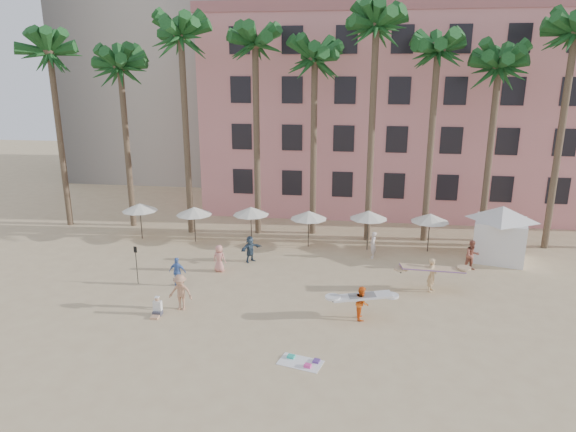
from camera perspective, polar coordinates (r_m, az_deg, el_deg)
The scene contains 11 objects.
ground at distance 23.90m, azimuth 1.58°, elevation -13.41°, with size 120.00×120.00×0.00m, color #D1B789.
pink_hotel at distance 47.07m, azimuth 14.03°, elevation 11.01°, with size 35.00×14.00×16.00m, color pink.
palm_row at distance 35.75m, azimuth 5.46°, elevation 17.93°, with size 44.40×5.40×16.30m.
umbrella_row at distance 34.90m, azimuth -0.96°, elevation 0.38°, with size 22.50×2.70×2.73m.
cabana at distance 35.08m, azimuth 22.56°, elevation -1.25°, with size 5.50×5.50×3.50m.
beach_towel at distance 22.15m, azimuth 1.55°, elevation -15.90°, with size 1.99×1.42×0.14m.
carrier_yellow at distance 29.13m, azimuth 15.72°, elevation -6.11°, with size 3.55×1.35×1.90m.
carrier_white at distance 25.43m, azimuth 8.20°, elevation -9.38°, with size 2.94×1.30×1.67m.
beachgoers at distance 29.81m, azimuth -0.94°, elevation -5.32°, with size 17.82×9.55×1.89m.
paddle at distance 30.11m, azimuth -16.52°, elevation -4.74°, with size 0.18×0.04×2.23m.
seated_man at distance 26.54m, azimuth -14.33°, elevation -9.98°, with size 0.42×0.73×0.95m.
Camera 1 is at (2.27, -20.69, 11.75)m, focal length 32.00 mm.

